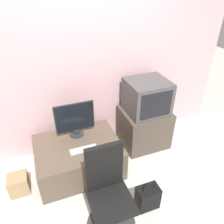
# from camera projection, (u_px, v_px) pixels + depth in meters

# --- Properties ---
(ground_plane) EXTENTS (12.00, 12.00, 0.00)m
(ground_plane) POSITION_uv_depth(u_px,v_px,m) (121.00, 207.00, 2.57)
(ground_plane) COLOR beige
(wall_back) EXTENTS (4.40, 0.05, 2.60)m
(wall_back) POSITION_uv_depth(u_px,v_px,m) (84.00, 64.00, 2.92)
(wall_back) COLOR beige
(wall_back) RESTS_ON ground_plane
(desk) EXTENTS (1.10, 0.84, 0.44)m
(desk) POSITION_uv_depth(u_px,v_px,m) (79.00, 157.00, 2.97)
(desk) COLOR brown
(desk) RESTS_ON ground_plane
(side_stand) EXTENTS (0.68, 0.61, 0.60)m
(side_stand) POSITION_uv_depth(u_px,v_px,m) (144.00, 127.00, 3.41)
(side_stand) COLOR #4C4238
(side_stand) RESTS_ON ground_plane
(main_monitor) EXTENTS (0.53, 0.20, 0.49)m
(main_monitor) POSITION_uv_depth(u_px,v_px,m) (75.00, 120.00, 2.90)
(main_monitor) COLOR #2D2D2D
(main_monitor) RESTS_ON desk
(keyboard) EXTENTS (0.34, 0.10, 0.01)m
(keyboard) POSITION_uv_depth(u_px,v_px,m) (84.00, 149.00, 2.75)
(keyboard) COLOR silver
(keyboard) RESTS_ON desk
(mouse) EXTENTS (0.07, 0.04, 0.03)m
(mouse) POSITION_uv_depth(u_px,v_px,m) (102.00, 146.00, 2.80)
(mouse) COLOR black
(mouse) RESTS_ON desk
(crt_tv) EXTENTS (0.57, 0.52, 0.49)m
(crt_tv) POSITION_uv_depth(u_px,v_px,m) (147.00, 97.00, 3.10)
(crt_tv) COLOR #474747
(crt_tv) RESTS_ON side_stand
(office_chair) EXTENTS (0.53, 0.53, 0.99)m
(office_chair) POSITION_uv_depth(u_px,v_px,m) (109.00, 197.00, 2.22)
(office_chair) COLOR #333333
(office_chair) RESTS_ON ground_plane
(cardboard_box_lower) EXTENTS (0.23, 0.22, 0.26)m
(cardboard_box_lower) POSITION_uv_depth(u_px,v_px,m) (19.00, 184.00, 2.70)
(cardboard_box_lower) COLOR #A3845B
(cardboard_box_lower) RESTS_ON ground_plane
(handbag) EXTENTS (0.26, 0.17, 0.39)m
(handbag) POSITION_uv_depth(u_px,v_px,m) (148.00, 197.00, 2.51)
(handbag) COLOR black
(handbag) RESTS_ON ground_plane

